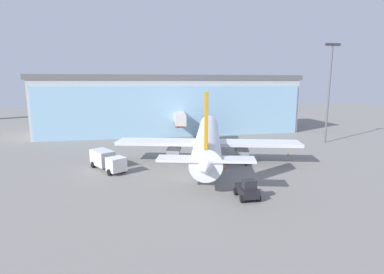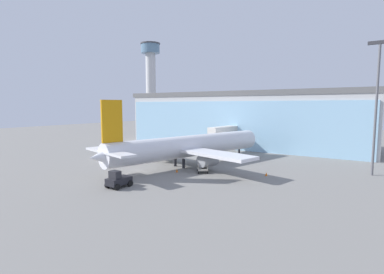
% 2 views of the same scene
% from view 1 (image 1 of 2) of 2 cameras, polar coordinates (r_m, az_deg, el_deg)
% --- Properties ---
extents(ground, '(240.00, 240.00, 0.00)m').
position_cam_1_polar(ground, '(40.41, 0.76, -7.73)').
color(ground, gray).
extents(terminal_building, '(64.07, 18.71, 14.23)m').
position_cam_1_polar(terminal_building, '(76.67, -4.13, 6.32)').
color(terminal_building, '#BBBBBB').
rests_on(terminal_building, ground).
extents(jet_bridge, '(3.33, 14.33, 5.91)m').
position_cam_1_polar(jet_bridge, '(67.33, -2.38, 3.55)').
color(jet_bridge, beige).
rests_on(jet_bridge, ground).
extents(apron_light_mast, '(3.20, 0.40, 20.23)m').
position_cam_1_polar(apron_light_mast, '(68.19, 24.71, 8.91)').
color(apron_light_mast, '#59595E').
rests_on(apron_light_mast, ground).
extents(airplane, '(29.10, 36.77, 11.51)m').
position_cam_1_polar(airplane, '(48.58, 3.02, -0.43)').
color(airplane, silver).
rests_on(airplane, ground).
extents(catering_truck, '(5.84, 7.31, 2.65)m').
position_cam_1_polar(catering_truck, '(45.29, -15.94, -4.20)').
color(catering_truck, silver).
rests_on(catering_truck, ground).
extents(baggage_cart, '(3.00, 3.19, 1.50)m').
position_cam_1_polar(baggage_cart, '(47.72, 9.64, -4.40)').
color(baggage_cart, '#9E998C').
rests_on(baggage_cart, ground).
extents(pushback_tug, '(2.17, 3.21, 2.30)m').
position_cam_1_polar(pushback_tug, '(33.76, 10.51, -9.89)').
color(pushback_tug, black).
rests_on(pushback_tug, ground).
extents(safety_cone_nose, '(0.36, 0.36, 0.55)m').
position_cam_1_polar(safety_cone_nose, '(44.61, 6.54, -5.67)').
color(safety_cone_nose, orange).
rests_on(safety_cone_nose, ground).
extents(safety_cone_wingtip, '(0.36, 0.36, 0.55)m').
position_cam_1_polar(safety_cone_wingtip, '(54.50, 17.84, -3.14)').
color(safety_cone_wingtip, orange).
rests_on(safety_cone_wingtip, ground).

